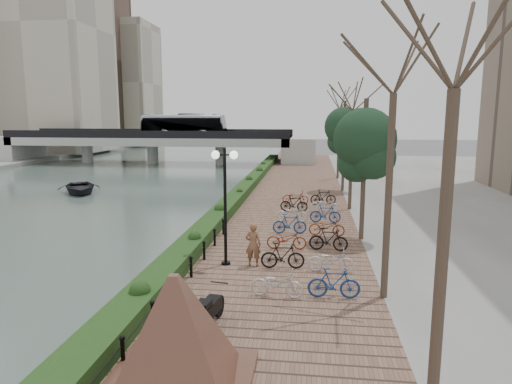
% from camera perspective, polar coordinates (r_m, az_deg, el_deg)
% --- Properties ---
extents(ground, '(220.00, 220.00, 0.00)m').
position_cam_1_polar(ground, '(14.87, -16.59, -15.70)').
color(ground, '#59595B').
rests_on(ground, ground).
extents(river_water, '(30.00, 130.00, 0.02)m').
position_cam_1_polar(river_water, '(43.05, -21.69, 0.56)').
color(river_water, '#4D605A').
rests_on(river_water, ground).
extents(promenade, '(8.00, 75.00, 0.50)m').
position_cam_1_polar(promenade, '(30.40, 3.83, -1.82)').
color(promenade, brown).
rests_on(promenade, ground).
extents(hedge, '(1.10, 56.00, 0.60)m').
position_cam_1_polar(hedge, '(33.10, -1.80, 0.10)').
color(hedge, '#153814').
rests_on(hedge, promenade).
extents(chain_fence, '(0.10, 14.10, 0.70)m').
position_cam_1_polar(chain_fence, '(15.83, -9.07, -10.50)').
color(chain_fence, black).
rests_on(chain_fence, promenade).
extents(granite_monument, '(4.89, 4.89, 2.56)m').
position_cam_1_polar(granite_monument, '(10.02, -10.09, -16.98)').
color(granite_monument, '#4C2A20').
rests_on(granite_monument, promenade).
extents(lamppost, '(1.02, 0.32, 4.53)m').
position_cam_1_polar(lamppost, '(17.31, -3.91, 1.40)').
color(lamppost, black).
rests_on(lamppost, promenade).
extents(motorcycle, '(0.78, 1.76, 1.06)m').
position_cam_1_polar(motorcycle, '(12.92, -5.75, -14.31)').
color(motorcycle, black).
rests_on(motorcycle, promenade).
extents(pedestrian, '(0.64, 0.44, 1.69)m').
position_cam_1_polar(pedestrian, '(17.62, -0.36, -6.59)').
color(pedestrian, brown).
rests_on(pedestrian, promenade).
extents(bicycle_parking, '(2.40, 17.32, 1.00)m').
position_cam_1_polar(bicycle_parking, '(22.35, 6.49, -4.14)').
color(bicycle_parking, silver).
rests_on(bicycle_parking, promenade).
extents(street_trees, '(3.20, 37.12, 6.80)m').
position_cam_1_polar(street_trees, '(25.19, 12.42, 3.51)').
color(street_trees, '#392D22').
rests_on(street_trees, promenade).
extents(bridge, '(36.00, 10.77, 6.50)m').
position_cam_1_polar(bridge, '(60.64, -12.06, 6.65)').
color(bridge, '#A0A09B').
rests_on(bridge, ground).
extents(boat, '(5.29, 5.77, 0.98)m').
position_cam_1_polar(boat, '(39.42, -21.18, 0.55)').
color(boat, black).
rests_on(boat, river_water).
extents(far_buildings, '(35.00, 38.00, 38.00)m').
position_cam_1_polar(far_buildings, '(91.90, -24.87, 14.89)').
color(far_buildings, '#B6AE98').
rests_on(far_buildings, far_bank).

